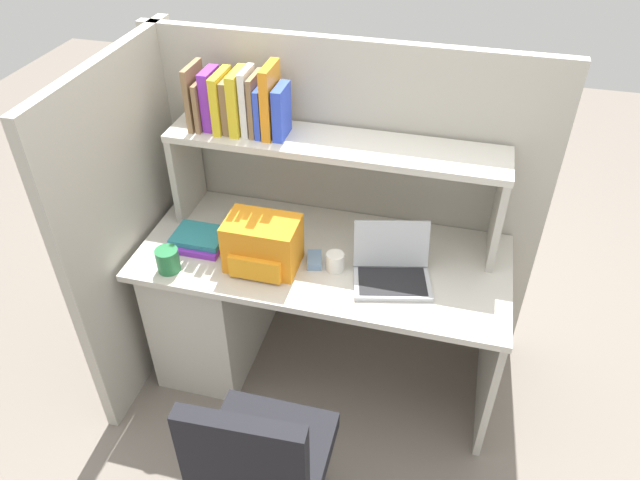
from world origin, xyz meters
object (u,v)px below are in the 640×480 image
at_px(paper_cup, 335,262).
at_px(snack_canister, 168,260).
at_px(office_chair, 263,480).
at_px(computer_mouse, 314,260).
at_px(backpack, 262,245).
at_px(laptop, 392,268).

bearing_deg(paper_cup, snack_canister, -165.35).
height_order(snack_canister, office_chair, office_chair).
relative_size(paper_cup, snack_canister, 0.78).
distance_m(computer_mouse, snack_canister, 0.61).
bearing_deg(backpack, computer_mouse, 17.63).
distance_m(backpack, office_chair, 0.91).
height_order(laptop, backpack, backpack).
bearing_deg(snack_canister, computer_mouse, 18.60).
relative_size(backpack, office_chair, 0.32).
relative_size(laptop, computer_mouse, 3.48).
height_order(computer_mouse, snack_canister, snack_canister).
xyz_separation_m(backpack, snack_canister, (-0.37, -0.13, -0.06)).
distance_m(backpack, computer_mouse, 0.23).
bearing_deg(laptop, snack_canister, -168.41).
distance_m(laptop, snack_canister, 0.93).
relative_size(laptop, snack_canister, 3.50).
distance_m(paper_cup, office_chair, 0.89).
xyz_separation_m(laptop, snack_canister, (-0.91, -0.19, 0.00)).
bearing_deg(laptop, paper_cup, -177.50).
bearing_deg(office_chair, backpack, -75.65).
bearing_deg(paper_cup, laptop, 2.50).
relative_size(laptop, paper_cup, 4.46).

